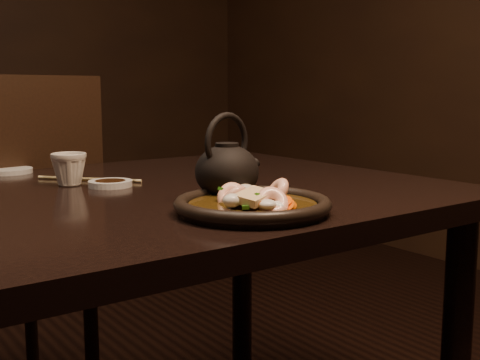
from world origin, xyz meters
TOP-DOWN VIEW (x-y plane):
  - table at (0.00, 0.00)m, footprint 1.60×0.90m
  - chair at (0.08, 0.57)m, footprint 0.53×0.53m
  - plate at (0.25, -0.31)m, footprint 0.25×0.25m
  - stirfry at (0.25, -0.31)m, footprint 0.15×0.15m
  - soy_dish at (0.17, 0.07)m, footprint 0.09×0.09m
  - saucer_right at (0.06, 0.40)m, footprint 0.11×0.11m
  - tea_cup at (0.11, 0.13)m, footprint 0.09×0.09m
  - chopsticks at (0.17, 0.17)m, footprint 0.16×0.19m
  - teapot at (0.28, -0.19)m, footprint 0.14×0.11m

SIDE VIEW (x-z plane):
  - chair at x=0.08m, z-range 0.04..1.02m
  - table at x=0.00m, z-range 0.30..1.05m
  - chopsticks at x=0.17m, z-range 0.75..0.76m
  - saucer_right at x=0.06m, z-range 0.75..0.76m
  - soy_dish at x=0.17m, z-range 0.75..0.76m
  - plate at x=0.25m, z-range 0.75..0.78m
  - stirfry at x=0.25m, z-range 0.74..0.80m
  - tea_cup at x=0.11m, z-range 0.75..0.82m
  - teapot at x=0.28m, z-range 0.73..0.88m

